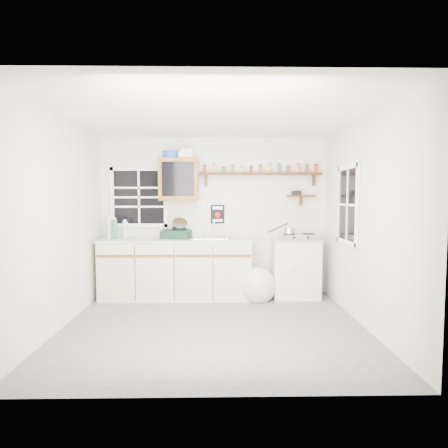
# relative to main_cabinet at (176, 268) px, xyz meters

# --- Properties ---
(room) EXTENTS (3.64, 3.24, 2.54)m
(room) POSITION_rel_main_cabinet_xyz_m (0.58, -1.30, 0.79)
(room) COLOR #525254
(room) RESTS_ON ground
(main_cabinet) EXTENTS (2.31, 0.63, 0.92)m
(main_cabinet) POSITION_rel_main_cabinet_xyz_m (0.00, 0.00, 0.00)
(main_cabinet) COLOR #BBB59B
(main_cabinet) RESTS_ON floor
(right_cabinet) EXTENTS (0.73, 0.57, 0.91)m
(right_cabinet) POSITION_rel_main_cabinet_xyz_m (1.83, 0.03, -0.01)
(right_cabinet) COLOR silver
(right_cabinet) RESTS_ON floor
(sink) EXTENTS (0.52, 0.44, 0.29)m
(sink) POSITION_rel_main_cabinet_xyz_m (0.54, 0.01, 0.47)
(sink) COLOR #AEAEB2
(sink) RESTS_ON main_cabinet
(upper_cabinet) EXTENTS (0.60, 0.32, 0.65)m
(upper_cabinet) POSITION_rel_main_cabinet_xyz_m (0.03, 0.14, 1.36)
(upper_cabinet) COLOR brown
(upper_cabinet) RESTS_ON wall_back
(upper_cabinet_clutter) EXTENTS (0.47, 0.24, 0.14)m
(upper_cabinet_clutter) POSITION_rel_main_cabinet_xyz_m (0.01, 0.14, 1.75)
(upper_cabinet_clutter) COLOR #1942A4
(upper_cabinet_clutter) RESTS_ON upper_cabinet
(spice_shelf) EXTENTS (1.91, 0.18, 0.35)m
(spice_shelf) POSITION_rel_main_cabinet_xyz_m (1.33, 0.21, 1.47)
(spice_shelf) COLOR black
(spice_shelf) RESTS_ON wall_back
(secondary_shelf) EXTENTS (0.45, 0.16, 0.24)m
(secondary_shelf) POSITION_rel_main_cabinet_xyz_m (1.94, 0.22, 1.12)
(secondary_shelf) COLOR black
(secondary_shelf) RESTS_ON wall_back
(warning_sign) EXTENTS (0.22, 0.02, 0.30)m
(warning_sign) POSITION_rel_main_cabinet_xyz_m (0.63, 0.29, 0.82)
(warning_sign) COLOR black
(warning_sign) RESTS_ON wall_back
(window_back) EXTENTS (0.93, 0.03, 0.98)m
(window_back) POSITION_rel_main_cabinet_xyz_m (-0.62, 0.29, 1.09)
(window_back) COLOR black
(window_back) RESTS_ON wall_back
(window_right) EXTENTS (0.03, 0.78, 1.08)m
(window_right) POSITION_rel_main_cabinet_xyz_m (2.37, -0.75, 0.99)
(window_right) COLOR black
(window_right) RESTS_ON wall_back
(water_bottles) EXTENTS (0.31, 0.18, 0.33)m
(water_bottles) POSITION_rel_main_cabinet_xyz_m (-0.91, 0.00, 0.61)
(water_bottles) COLOR #AABFC7
(water_bottles) RESTS_ON main_cabinet
(dish_rack) EXTENTS (0.47, 0.38, 0.32)m
(dish_rack) POSITION_rel_main_cabinet_xyz_m (0.02, 0.02, 0.56)
(dish_rack) COLOR black
(dish_rack) RESTS_ON main_cabinet
(soap_bottle) EXTENTS (0.10, 0.10, 0.17)m
(soap_bottle) POSITION_rel_main_cabinet_xyz_m (0.78, 0.21, 0.54)
(soap_bottle) COLOR silver
(soap_bottle) RESTS_ON main_cabinet
(rag) EXTENTS (0.15, 0.13, 0.02)m
(rag) POSITION_rel_main_cabinet_xyz_m (0.75, -0.10, 0.47)
(rag) COLOR maroon
(rag) RESTS_ON main_cabinet
(hotplate) EXTENTS (0.62, 0.36, 0.09)m
(hotplate) POSITION_rel_main_cabinet_xyz_m (1.89, 0.01, 0.49)
(hotplate) COLOR #AEAEB2
(hotplate) RESTS_ON right_cabinet
(saucepan) EXTENTS (0.40, 0.22, 0.17)m
(saucepan) POSITION_rel_main_cabinet_xyz_m (1.73, 0.01, 0.58)
(saucepan) COLOR #AEAEB2
(saucepan) RESTS_ON hotplate
(trash_bag) EXTENTS (0.48, 0.43, 0.54)m
(trash_bag) POSITION_rel_main_cabinet_xyz_m (1.24, -0.20, -0.23)
(trash_bag) COLOR silver
(trash_bag) RESTS_ON floor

